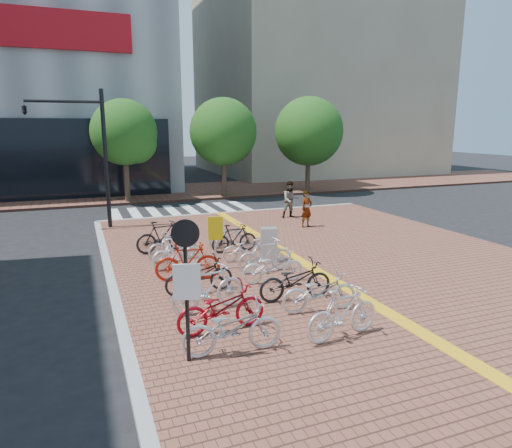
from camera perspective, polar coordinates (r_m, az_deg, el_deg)
name	(u,v)px	position (r m, az deg, el deg)	size (l,w,h in m)	color
ground	(279,302)	(12.16, 2.83, -9.69)	(120.00, 120.00, 0.00)	black
tactile_strip	(496,377)	(9.55, 27.83, -16.53)	(0.40, 34.00, 0.01)	gold
kerb_north	(237,213)	(23.98, -2.34, 1.41)	(14.00, 0.25, 0.15)	gray
far_sidewalk	(153,193)	(31.94, -12.77, 3.80)	(70.00, 8.00, 0.15)	brown
building_beige	(313,81)	(48.19, 7.15, 17.33)	(20.00, 18.00, 18.00)	gray
crosswalk	(182,211)	(25.24, -9.20, 1.64)	(7.50, 4.00, 0.01)	silver
street_trees	(239,133)	(29.39, -2.11, 11.27)	(16.20, 4.60, 6.35)	#38281E
bike_0	(232,328)	(9.09, -2.99, -12.84)	(0.70, 2.01, 1.06)	silver
bike_1	(221,308)	(10.02, -4.34, -10.43)	(0.70, 2.01, 1.06)	#A30B18
bike_2	(208,288)	(11.08, -6.00, -7.95)	(0.54, 1.91, 1.15)	silver
bike_3	(199,275)	(12.27, -7.12, -6.37)	(0.65, 1.87, 0.98)	black
bike_4	(188,262)	(13.28, -8.52, -4.67)	(0.53, 1.87, 1.12)	#AE1F0C
bike_5	(177,253)	(14.46, -9.84, -3.58)	(0.47, 1.66, 1.00)	white
bike_6	(173,246)	(15.30, -10.36, -2.70)	(0.48, 1.69, 1.02)	#B7B6BB
bike_7	(162,236)	(16.42, -11.64, -1.53)	(0.53, 1.89, 1.13)	black
bike_8	(343,313)	(9.83, 10.83, -10.89)	(0.52, 1.85, 1.11)	silver
bike_9	(319,292)	(11.12, 7.93, -8.37)	(0.66, 1.88, 0.99)	silver
bike_10	(295,280)	(11.77, 4.94, -7.03)	(0.68, 1.96, 1.03)	black
bike_11	(273,266)	(13.02, 2.14, -5.28)	(0.63, 1.82, 0.95)	white
bike_12	(265,255)	(13.88, 1.16, -3.92)	(0.50, 1.77, 1.06)	silver
bike_13	(246,248)	(15.08, -1.25, -3.07)	(0.56, 1.59, 0.84)	silver
bike_14	(234,238)	(16.13, -2.73, -1.77)	(0.47, 1.67, 1.00)	black
bike_15	(229,235)	(16.92, -3.41, -1.35)	(0.58, 1.66, 0.87)	silver
pedestrian_a	(307,209)	(20.20, 6.33, 1.89)	(0.59, 0.39, 1.62)	gray
pedestrian_b	(291,200)	(22.21, 4.35, 3.06)	(0.87, 0.67, 1.78)	#484E5B
utility_box	(269,245)	(15.00, 1.62, -2.59)	(0.52, 0.37, 1.12)	#BCBBC0
yellow_sign	(215,233)	(14.01, -5.12, -1.14)	(0.46, 0.14, 1.68)	#B7B7BC
notice_sign	(186,274)	(8.41, -8.70, -6.19)	(0.50, 0.18, 2.76)	black
traffic_light_pole	(69,134)	(20.75, -22.29, 10.42)	(3.17, 1.22, 5.91)	black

